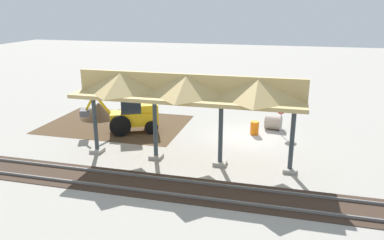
# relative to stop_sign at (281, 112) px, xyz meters

# --- Properties ---
(ground_plane) EXTENTS (120.00, 120.00, 0.00)m
(ground_plane) POSITION_rel_stop_sign_xyz_m (2.09, 1.07, -1.55)
(ground_plane) COLOR #9E998E
(dirt_work_zone) EXTENTS (9.95, 7.00, 0.01)m
(dirt_work_zone) POSITION_rel_stop_sign_xyz_m (11.64, 0.77, -1.54)
(dirt_work_zone) COLOR #4C3823
(dirt_work_zone) RESTS_ON ground
(platform_canopy) EXTENTS (12.24, 3.20, 4.90)m
(platform_canopy) POSITION_rel_stop_sign_xyz_m (4.85, 5.98, 2.61)
(platform_canopy) COLOR #9E998E
(platform_canopy) RESTS_ON ground
(rail_tracks) EXTENTS (60.00, 2.58, 0.15)m
(rail_tracks) POSITION_rel_stop_sign_xyz_m (2.09, 9.27, -1.52)
(rail_tracks) COLOR slate
(rail_tracks) RESTS_ON ground
(stop_sign) EXTENTS (0.66, 0.43, 2.16)m
(stop_sign) POSITION_rel_stop_sign_xyz_m (0.00, 0.00, 0.00)
(stop_sign) COLOR gray
(stop_sign) RESTS_ON ground
(backhoe) EXTENTS (5.07, 3.24, 2.82)m
(backhoe) POSITION_rel_stop_sign_xyz_m (9.79, 2.04, -0.28)
(backhoe) COLOR #EAB214
(backhoe) RESTS_ON ground
(dirt_mound) EXTENTS (5.81, 5.81, 2.40)m
(dirt_mound) POSITION_rel_stop_sign_xyz_m (13.62, -0.44, -1.55)
(dirt_mound) COLOR #4C3823
(dirt_mound) RESTS_ON ground
(concrete_pipe) EXTENTS (1.21, 1.09, 0.97)m
(concrete_pipe) POSITION_rel_stop_sign_xyz_m (0.51, -0.95, -1.06)
(concrete_pipe) COLOR #9E9384
(concrete_pipe) RESTS_ON ground
(traffic_barrel) EXTENTS (0.56, 0.56, 0.90)m
(traffic_barrel) POSITION_rel_stop_sign_xyz_m (1.67, 0.50, -1.10)
(traffic_barrel) COLOR orange
(traffic_barrel) RESTS_ON ground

